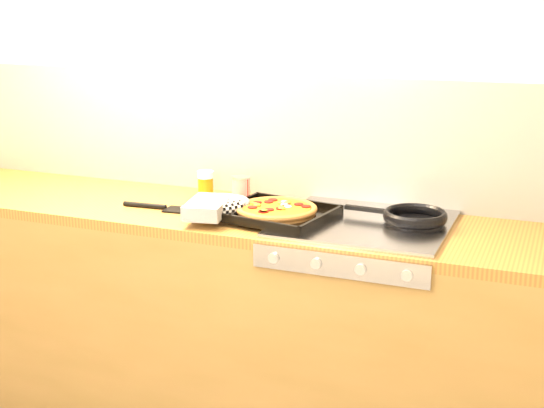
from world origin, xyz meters
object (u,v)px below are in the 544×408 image
at_px(pizza_on_tray, 258,209).
at_px(tomato_can, 241,189).
at_px(juice_glass, 206,184).
at_px(frying_pan, 414,217).

height_order(pizza_on_tray, tomato_can, tomato_can).
bearing_deg(juice_glass, tomato_can, -4.47).
xyz_separation_m(pizza_on_tray, juice_glass, (-0.33, 0.23, 0.01)).
height_order(tomato_can, juice_glass, juice_glass).
bearing_deg(pizza_on_tray, juice_glass, 145.37).
distance_m(pizza_on_tray, frying_pan, 0.56).
distance_m(frying_pan, juice_glass, 0.88).
distance_m(tomato_can, juice_glass, 0.17).
xyz_separation_m(frying_pan, tomato_can, (-0.71, 0.09, 0.02)).
relative_size(pizza_on_tray, frying_pan, 1.38).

